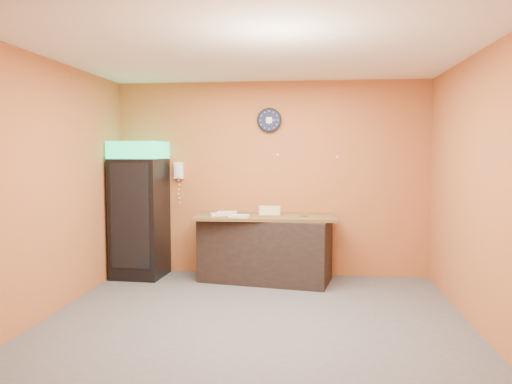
# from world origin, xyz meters

# --- Properties ---
(floor) EXTENTS (4.50, 4.50, 0.00)m
(floor) POSITION_xyz_m (0.00, 0.00, 0.00)
(floor) COLOR #47474C
(floor) RESTS_ON ground
(back_wall) EXTENTS (4.50, 0.02, 2.80)m
(back_wall) POSITION_xyz_m (0.00, 2.00, 1.40)
(back_wall) COLOR #AB5C30
(back_wall) RESTS_ON floor
(left_wall) EXTENTS (0.02, 4.00, 2.80)m
(left_wall) POSITION_xyz_m (-2.25, 0.00, 1.40)
(left_wall) COLOR #AB5C30
(left_wall) RESTS_ON floor
(right_wall) EXTENTS (0.02, 4.00, 2.80)m
(right_wall) POSITION_xyz_m (2.25, 0.00, 1.40)
(right_wall) COLOR #AB5C30
(right_wall) RESTS_ON floor
(ceiling) EXTENTS (4.50, 4.00, 0.02)m
(ceiling) POSITION_xyz_m (0.00, 0.00, 2.80)
(ceiling) COLOR white
(ceiling) RESTS_ON back_wall
(beverage_cooler) EXTENTS (0.71, 0.73, 1.94)m
(beverage_cooler) POSITION_xyz_m (-1.85, 1.61, 0.95)
(beverage_cooler) COLOR black
(beverage_cooler) RESTS_ON floor
(prep_counter) EXTENTS (1.86, 1.07, 0.88)m
(prep_counter) POSITION_xyz_m (-0.04, 1.61, 0.44)
(prep_counter) COLOR black
(prep_counter) RESTS_ON floor
(wall_clock) EXTENTS (0.35, 0.06, 0.35)m
(wall_clock) POSITION_xyz_m (-0.02, 1.97, 2.24)
(wall_clock) COLOR black
(wall_clock) RESTS_ON back_wall
(wall_phone) EXTENTS (0.13, 0.11, 0.24)m
(wall_phone) POSITION_xyz_m (-1.35, 1.95, 1.52)
(wall_phone) COLOR white
(wall_phone) RESTS_ON back_wall
(butcher_paper) EXTENTS (1.93, 0.85, 0.04)m
(butcher_paper) POSITION_xyz_m (-0.04, 1.61, 0.90)
(butcher_paper) COLOR brown
(butcher_paper) RESTS_ON prep_counter
(sub_roll_stack) EXTENTS (0.30, 0.12, 0.12)m
(sub_roll_stack) POSITION_xyz_m (0.02, 1.64, 0.98)
(sub_roll_stack) COLOR beige
(sub_roll_stack) RESTS_ON butcher_paper
(wrapped_sandwich_left) EXTENTS (0.31, 0.22, 0.04)m
(wrapped_sandwich_left) POSITION_xyz_m (-0.64, 1.48, 0.94)
(wrapped_sandwich_left) COLOR silver
(wrapped_sandwich_left) RESTS_ON butcher_paper
(wrapped_sandwich_mid) EXTENTS (0.28, 0.15, 0.04)m
(wrapped_sandwich_mid) POSITION_xyz_m (-0.37, 1.32, 0.94)
(wrapped_sandwich_mid) COLOR silver
(wrapped_sandwich_mid) RESTS_ON butcher_paper
(wrapped_sandwich_right) EXTENTS (0.28, 0.14, 0.04)m
(wrapped_sandwich_right) POSITION_xyz_m (-0.59, 1.68, 0.94)
(wrapped_sandwich_right) COLOR silver
(wrapped_sandwich_right) RESTS_ON butcher_paper
(kitchen_tool) EXTENTS (0.07, 0.07, 0.07)m
(kitchen_tool) POSITION_xyz_m (0.02, 1.80, 0.95)
(kitchen_tool) COLOR silver
(kitchen_tool) RESTS_ON butcher_paper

